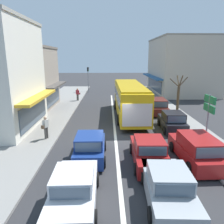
{
  "coord_description": "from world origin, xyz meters",
  "views": [
    {
      "loc": [
        -0.54,
        -15.76,
        5.76
      ],
      "look_at": [
        -0.2,
        2.46,
        1.2
      ],
      "focal_mm": 35.0,
      "sensor_mm": 36.0,
      "label": 1
    }
  ],
  "objects_px": {
    "city_bus": "(130,98)",
    "sedan_adjacent_lane_trail": "(74,189)",
    "pedestrian_with_handbag_near": "(78,94)",
    "sedan_adjacent_lane_lead": "(149,152)",
    "hatchback_queue_gap_filler": "(90,147)",
    "parked_hatchback_kerb_second": "(172,122)",
    "parked_wagon_kerb_front": "(196,149)",
    "directional_road_sign": "(209,109)",
    "parked_wagon_kerb_third": "(157,106)",
    "pedestrian_browsing_midblock": "(46,126)",
    "sedan_behind_bus_near": "(168,187)",
    "street_tree_right": "(178,99)",
    "traffic_light_downstreet": "(88,75)"
  },
  "relations": [
    {
      "from": "sedan_behind_bus_near",
      "to": "parked_hatchback_kerb_second",
      "type": "distance_m",
      "value": 9.49
    },
    {
      "from": "city_bus",
      "to": "hatchback_queue_gap_filler",
      "type": "relative_size",
      "value": 2.94
    },
    {
      "from": "parked_wagon_kerb_front",
      "to": "parked_hatchback_kerb_second",
      "type": "bearing_deg",
      "value": 87.37
    },
    {
      "from": "pedestrian_with_handbag_near",
      "to": "pedestrian_browsing_midblock",
      "type": "relative_size",
      "value": 1.0
    },
    {
      "from": "sedan_behind_bus_near",
      "to": "pedestrian_browsing_midblock",
      "type": "bearing_deg",
      "value": 134.57
    },
    {
      "from": "sedan_behind_bus_near",
      "to": "sedan_adjacent_lane_trail",
      "type": "height_order",
      "value": "same"
    },
    {
      "from": "parked_hatchback_kerb_second",
      "to": "pedestrian_browsing_midblock",
      "type": "height_order",
      "value": "pedestrian_browsing_midblock"
    },
    {
      "from": "sedan_behind_bus_near",
      "to": "hatchback_queue_gap_filler",
      "type": "bearing_deg",
      "value": 131.2
    },
    {
      "from": "pedestrian_with_handbag_near",
      "to": "sedan_adjacent_lane_lead",
      "type": "bearing_deg",
      "value": -70.51
    },
    {
      "from": "sedan_adjacent_lane_lead",
      "to": "pedestrian_with_handbag_near",
      "type": "distance_m",
      "value": 18.97
    },
    {
      "from": "city_bus",
      "to": "sedan_adjacent_lane_trail",
      "type": "height_order",
      "value": "city_bus"
    },
    {
      "from": "city_bus",
      "to": "parked_wagon_kerb_front",
      "type": "height_order",
      "value": "city_bus"
    },
    {
      "from": "parked_wagon_kerb_front",
      "to": "pedestrian_with_handbag_near",
      "type": "relative_size",
      "value": 2.8
    },
    {
      "from": "parked_wagon_kerb_front",
      "to": "traffic_light_downstreet",
      "type": "relative_size",
      "value": 1.09
    },
    {
      "from": "directional_road_sign",
      "to": "sedan_adjacent_lane_trail",
      "type": "bearing_deg",
      "value": -145.64
    },
    {
      "from": "sedan_behind_bus_near",
      "to": "traffic_light_downstreet",
      "type": "relative_size",
      "value": 1.02
    },
    {
      "from": "directional_road_sign",
      "to": "traffic_light_downstreet",
      "type": "bearing_deg",
      "value": 111.24
    },
    {
      "from": "parked_hatchback_kerb_second",
      "to": "pedestrian_browsing_midblock",
      "type": "xyz_separation_m",
      "value": [
        -9.62,
        -2.14,
        0.36
      ]
    },
    {
      "from": "sedan_adjacent_lane_trail",
      "to": "traffic_light_downstreet",
      "type": "bearing_deg",
      "value": 93.85
    },
    {
      "from": "parked_wagon_kerb_third",
      "to": "street_tree_right",
      "type": "bearing_deg",
      "value": -60.06
    },
    {
      "from": "sedan_behind_bus_near",
      "to": "street_tree_right",
      "type": "distance_m",
      "value": 13.01
    },
    {
      "from": "parked_hatchback_kerb_second",
      "to": "parked_wagon_kerb_third",
      "type": "distance_m",
      "value": 5.62
    },
    {
      "from": "traffic_light_downstreet",
      "to": "pedestrian_with_handbag_near",
      "type": "distance_m",
      "value": 8.57
    },
    {
      "from": "pedestrian_with_handbag_near",
      "to": "parked_wagon_kerb_third",
      "type": "bearing_deg",
      "value": -35.22
    },
    {
      "from": "sedan_behind_bus_near",
      "to": "hatchback_queue_gap_filler",
      "type": "height_order",
      "value": "hatchback_queue_gap_filler"
    },
    {
      "from": "sedan_adjacent_lane_trail",
      "to": "city_bus",
      "type": "bearing_deg",
      "value": 75.44
    },
    {
      "from": "parked_wagon_kerb_front",
      "to": "street_tree_right",
      "type": "height_order",
      "value": "street_tree_right"
    },
    {
      "from": "street_tree_right",
      "to": "sedan_adjacent_lane_trail",
      "type": "bearing_deg",
      "value": -122.75
    },
    {
      "from": "sedan_adjacent_lane_lead",
      "to": "street_tree_right",
      "type": "distance_m",
      "value": 10.0
    },
    {
      "from": "sedan_behind_bus_near",
      "to": "pedestrian_browsing_midblock",
      "type": "relative_size",
      "value": 2.62
    },
    {
      "from": "parked_hatchback_kerb_second",
      "to": "pedestrian_with_handbag_near",
      "type": "relative_size",
      "value": 2.3
    },
    {
      "from": "pedestrian_browsing_midblock",
      "to": "sedan_adjacent_lane_trail",
      "type": "bearing_deg",
      "value": -66.65
    },
    {
      "from": "parked_wagon_kerb_third",
      "to": "hatchback_queue_gap_filler",
      "type": "bearing_deg",
      "value": -120.13
    },
    {
      "from": "parked_wagon_kerb_front",
      "to": "pedestrian_browsing_midblock",
      "type": "relative_size",
      "value": 2.8
    },
    {
      "from": "pedestrian_browsing_midblock",
      "to": "directional_road_sign",
      "type": "bearing_deg",
      "value": -10.1
    },
    {
      "from": "city_bus",
      "to": "pedestrian_browsing_midblock",
      "type": "xyz_separation_m",
      "value": [
        -6.54,
        -6.46,
        -0.81
      ]
    },
    {
      "from": "parked_wagon_kerb_third",
      "to": "pedestrian_browsing_midblock",
      "type": "xyz_separation_m",
      "value": [
        -9.58,
        -7.77,
        0.32
      ]
    },
    {
      "from": "sedan_adjacent_lane_lead",
      "to": "directional_road_sign",
      "type": "bearing_deg",
      "value": 23.64
    },
    {
      "from": "sedan_adjacent_lane_lead",
      "to": "traffic_light_downstreet",
      "type": "height_order",
      "value": "traffic_light_downstreet"
    },
    {
      "from": "sedan_adjacent_lane_trail",
      "to": "directional_road_sign",
      "type": "height_order",
      "value": "directional_road_sign"
    },
    {
      "from": "parked_hatchback_kerb_second",
      "to": "sedan_behind_bus_near",
      "type": "bearing_deg",
      "value": -107.14
    },
    {
      "from": "hatchback_queue_gap_filler",
      "to": "parked_hatchback_kerb_second",
      "type": "xyz_separation_m",
      "value": [
        6.26,
        5.11,
        0.0
      ]
    },
    {
      "from": "directional_road_sign",
      "to": "pedestrian_with_handbag_near",
      "type": "xyz_separation_m",
      "value": [
        -10.24,
        16.17,
        -1.64
      ]
    },
    {
      "from": "city_bus",
      "to": "pedestrian_browsing_midblock",
      "type": "distance_m",
      "value": 9.23
    },
    {
      "from": "sedan_adjacent_lane_lead",
      "to": "parked_wagon_kerb_third",
      "type": "xyz_separation_m",
      "value": [
        2.91,
        11.36,
        0.08
      ]
    },
    {
      "from": "hatchback_queue_gap_filler",
      "to": "sedan_adjacent_lane_lead",
      "type": "distance_m",
      "value": 3.37
    },
    {
      "from": "parked_wagon_kerb_front",
      "to": "street_tree_right",
      "type": "bearing_deg",
      "value": 79.5
    },
    {
      "from": "city_bus",
      "to": "sedan_behind_bus_near",
      "type": "distance_m",
      "value": 13.45
    },
    {
      "from": "traffic_light_downstreet",
      "to": "hatchback_queue_gap_filler",
      "type": "bearing_deg",
      "value": -84.84
    },
    {
      "from": "street_tree_right",
      "to": "parked_wagon_kerb_third",
      "type": "bearing_deg",
      "value": 119.94
    }
  ]
}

